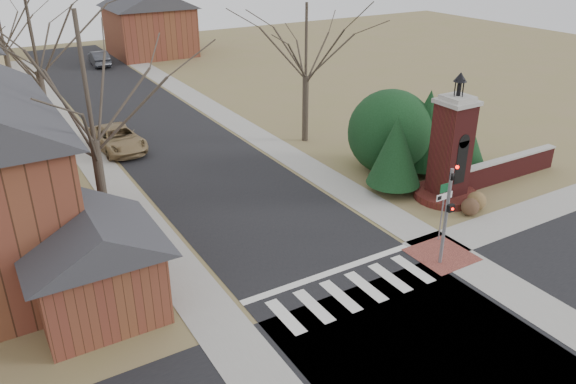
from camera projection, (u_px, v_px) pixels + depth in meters
ground at (366, 302)px, 20.68m from camera, size 120.00×120.00×0.00m
main_street at (163, 134)px, 37.77m from camera, size 8.00×70.00×0.01m
cross_street at (423, 350)px, 18.35m from camera, size 120.00×8.00×0.01m
crosswalk_zone at (353, 291)px, 21.30m from camera, size 8.00×2.20×0.02m
stop_bar at (331, 272)px, 22.47m from camera, size 8.00×0.35×0.02m
sidewalk_right_main at (233, 121)px, 40.19m from camera, size 2.00×60.00×0.02m
sidewalk_left at (84, 147)px, 35.35m from camera, size 2.00×60.00×0.02m
curb_apron at (442, 255)px, 23.69m from camera, size 2.40×2.40×0.02m
traffic_signal_pole at (448, 207)px, 22.03m from camera, size 0.28×0.41×4.50m
sign_post at (444, 201)px, 24.00m from camera, size 0.90×0.07×2.75m
brick_gate_monument at (450, 158)px, 27.83m from camera, size 3.20×3.20×6.47m
brick_garden_wall at (506, 168)px, 30.57m from camera, size 7.50×0.50×1.30m
garage_left at (93, 258)px, 19.26m from camera, size 4.80×4.80×4.29m
house_distant_right at (149, 20)px, 60.13m from camera, size 8.80×8.80×7.30m
evergreen_near at (396, 150)px, 28.50m from camera, size 2.80×2.80×4.10m
evergreen_mid at (428, 127)px, 30.84m from camera, size 3.40×3.40×4.70m
evergreen_far at (465, 138)px, 31.29m from camera, size 2.40×2.40×3.30m
evergreen_mass at (391, 129)px, 31.23m from camera, size 4.80×4.80×4.80m
bare_tree_0 at (83, 69)px, 21.15m from camera, size 8.05×8.05×11.15m
bare_tree_1 at (28, 18)px, 31.11m from camera, size 8.40×8.40×11.64m
bare_tree_3 at (306, 35)px, 33.76m from camera, size 7.00×7.00×9.70m
pickup_truck at (118, 139)px, 34.73m from camera, size 2.77×5.39×1.45m
distant_car at (99, 58)px, 56.32m from camera, size 1.85×4.57×1.47m
dry_shrub_left at (470, 207)px, 26.83m from camera, size 0.86×0.86×0.86m
dry_shrub_right at (476, 201)px, 27.34m from camera, size 0.94×0.94×0.94m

